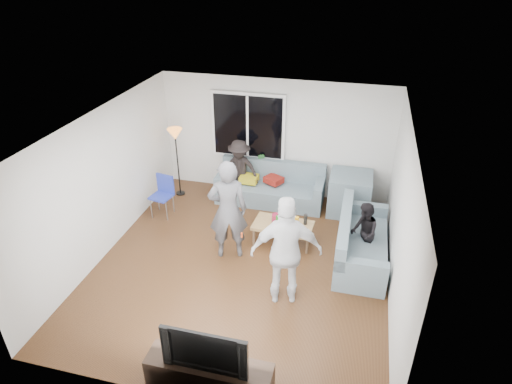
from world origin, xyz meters
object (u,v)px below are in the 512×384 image
(side_chair, at_px, (161,197))
(player_left, at_px, (228,210))
(sofa_back_section, at_px, (270,184))
(tv_console, at_px, (209,375))
(sofa_right_section, at_px, (363,239))
(player_right, at_px, (286,252))
(floor_lamp, at_px, (178,163))
(spectator_right, at_px, (364,233))
(spectator_back, at_px, (239,170))
(television, at_px, (207,346))
(coffee_table, at_px, (283,233))

(side_chair, bearing_deg, player_left, -18.09)
(sofa_back_section, xyz_separation_m, tv_console, (0.27, -4.77, -0.20))
(sofa_right_section, bearing_deg, player_right, 139.88)
(floor_lamp, height_order, player_right, player_right)
(sofa_back_section, xyz_separation_m, spectator_right, (2.02, -1.60, 0.14))
(sofa_right_section, bearing_deg, tv_console, 151.20)
(sofa_back_section, relative_size, player_left, 1.23)
(player_right, bearing_deg, tv_console, 57.38)
(sofa_back_section, height_order, spectator_right, spectator_right)
(sofa_right_section, height_order, spectator_back, spectator_back)
(sofa_right_section, distance_m, tv_console, 3.63)
(player_right, bearing_deg, floor_lamp, -57.41)
(floor_lamp, height_order, tv_console, floor_lamp)
(player_right, xyz_separation_m, television, (-0.61, -1.83, -0.17))
(floor_lamp, bearing_deg, coffee_table, -25.95)
(sofa_back_section, height_order, sofa_right_section, same)
(coffee_table, distance_m, television, 3.39)
(side_chair, bearing_deg, player_right, -21.53)
(side_chair, distance_m, spectator_right, 4.10)
(sofa_back_section, height_order, player_right, player_right)
(sofa_right_section, relative_size, player_left, 1.07)
(player_left, relative_size, television, 1.75)
(coffee_table, distance_m, side_chair, 2.65)
(sofa_back_section, height_order, television, television)
(spectator_back, bearing_deg, tv_console, -75.06)
(coffee_table, xyz_separation_m, player_left, (-0.87, -0.61, 0.74))
(spectator_right, height_order, television, spectator_right)
(floor_lamp, xyz_separation_m, spectator_back, (1.35, 0.20, -0.10))
(floor_lamp, bearing_deg, television, -63.18)
(side_chair, height_order, television, television)
(sofa_back_section, height_order, coffee_table, sofa_back_section)
(side_chair, bearing_deg, floor_lamp, 100.60)
(spectator_right, distance_m, tv_console, 3.64)
(side_chair, xyz_separation_m, floor_lamp, (0.00, 0.92, 0.35))
(sofa_back_section, xyz_separation_m, television, (0.27, -4.77, 0.32))
(player_left, height_order, tv_console, player_left)
(coffee_table, distance_m, tv_console, 3.34)
(sofa_back_section, distance_m, television, 4.79)
(side_chair, xyz_separation_m, player_left, (1.75, -0.96, 0.51))
(side_chair, bearing_deg, sofa_back_section, 38.68)
(sofa_back_section, xyz_separation_m, side_chair, (-2.05, -1.09, 0.01))
(coffee_table, xyz_separation_m, spectator_back, (-1.26, 1.47, 0.48))
(sofa_right_section, height_order, player_left, player_left)
(sofa_back_section, distance_m, spectator_back, 0.74)
(player_right, relative_size, spectator_right, 1.64)
(tv_console, bearing_deg, sofa_back_section, 93.29)
(coffee_table, relative_size, spectator_back, 0.81)
(coffee_table, xyz_separation_m, side_chair, (-2.61, 0.35, 0.23))
(sofa_right_section, distance_m, side_chair, 4.10)
(spectator_right, bearing_deg, tv_console, -40.70)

